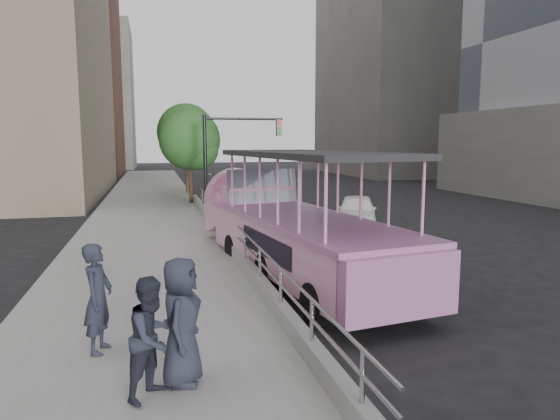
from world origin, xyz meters
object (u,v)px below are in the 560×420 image
at_px(traffic_signal, 228,148).
at_px(street_tree_far, 188,135).
at_px(duck_boat, 288,228).
at_px(street_tree_near, 192,142).
at_px(pedestrian_far, 181,321).
at_px(parking_sign, 233,206).
at_px(car, 356,211).
at_px(pedestrian_near, 98,298).
at_px(pedestrian_mid, 153,337).

distance_m(traffic_signal, street_tree_far, 9.57).
height_order(duck_boat, street_tree_near, street_tree_near).
xyz_separation_m(pedestrian_far, street_tree_near, (1.88, 22.12, 2.57)).
xyz_separation_m(pedestrian_far, traffic_signal, (3.48, 18.69, 2.25)).
bearing_deg(parking_sign, car, 34.89).
xyz_separation_m(pedestrian_near, pedestrian_mid, (0.88, -1.76, -0.08)).
xyz_separation_m(pedestrian_far, parking_sign, (2.21, 9.19, 0.47)).
bearing_deg(pedestrian_mid, pedestrian_far, -12.14).
xyz_separation_m(duck_boat, pedestrian_far, (-3.44, -6.70, -0.08)).
bearing_deg(car, pedestrian_mid, -98.68).
bearing_deg(duck_boat, street_tree_near, 95.76).
distance_m(pedestrian_mid, pedestrian_far, 0.51).
distance_m(duck_boat, pedestrian_near, 7.06).
distance_m(car, street_tree_far, 16.29).
height_order(duck_boat, pedestrian_mid, duck_boat).
bearing_deg(pedestrian_near, pedestrian_far, -123.44).
height_order(traffic_signal, street_tree_near, street_tree_near).
bearing_deg(car, traffic_signal, 158.50).
xyz_separation_m(duck_boat, pedestrian_mid, (-3.84, -7.00, -0.17)).
height_order(duck_boat, pedestrian_far, duck_boat).
height_order(car, pedestrian_near, pedestrian_near).
distance_m(duck_boat, traffic_signal, 12.18).
bearing_deg(car, duck_boat, -102.36).
bearing_deg(car, parking_sign, -121.09).
distance_m(parking_sign, traffic_signal, 9.75).
relative_size(car, pedestrian_near, 2.29).
bearing_deg(pedestrian_mid, duck_boat, 13.02).
height_order(pedestrian_far, street_tree_near, street_tree_near).
bearing_deg(street_tree_far, traffic_signal, -81.57).
distance_m(pedestrian_far, street_tree_near, 22.34).
bearing_deg(street_tree_far, duck_boat, -86.38).
bearing_deg(pedestrian_mid, street_tree_far, 36.78).
height_order(pedestrian_near, street_tree_near, street_tree_near).
distance_m(duck_boat, street_tree_far, 21.66).
height_order(pedestrian_far, traffic_signal, traffic_signal).
distance_m(pedestrian_far, street_tree_far, 28.36).
distance_m(duck_boat, pedestrian_mid, 7.99).
height_order(traffic_signal, street_tree_far, street_tree_far).
bearing_deg(traffic_signal, street_tree_near, 114.98).
relative_size(parking_sign, street_tree_near, 0.48).
distance_m(pedestrian_near, pedestrian_far, 1.95).
xyz_separation_m(pedestrian_mid, street_tree_near, (2.29, 22.41, 2.66)).
relative_size(duck_boat, pedestrian_far, 5.83).
bearing_deg(parking_sign, pedestrian_near, -114.36).
xyz_separation_m(duck_boat, car, (5.06, 6.87, -0.60)).
bearing_deg(pedestrian_near, duck_boat, -26.95).
relative_size(pedestrian_far, parking_sign, 0.70).
distance_m(duck_boat, car, 8.56).
relative_size(pedestrian_far, traffic_signal, 0.36).
height_order(car, pedestrian_mid, pedestrian_mid).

